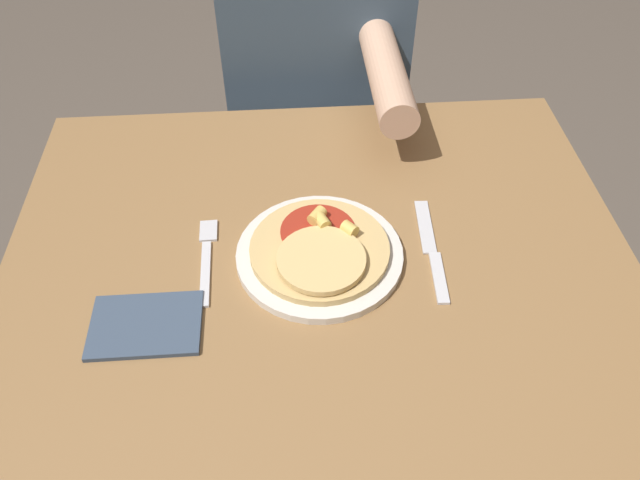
% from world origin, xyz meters
% --- Properties ---
extents(ground_plane, '(8.00, 8.00, 0.00)m').
position_xyz_m(ground_plane, '(0.00, 0.00, 0.00)').
color(ground_plane, brown).
extents(dining_table, '(0.99, 0.86, 0.76)m').
position_xyz_m(dining_table, '(0.00, 0.00, 0.63)').
color(dining_table, olive).
rests_on(dining_table, ground_plane).
extents(plate, '(0.26, 0.26, 0.01)m').
position_xyz_m(plate, '(0.00, 0.02, 0.76)').
color(plate, silver).
rests_on(plate, dining_table).
extents(pizza, '(0.22, 0.22, 0.04)m').
position_xyz_m(pizza, '(0.00, 0.02, 0.78)').
color(pizza, tan).
rests_on(pizza, plate).
extents(fork, '(0.03, 0.18, 0.00)m').
position_xyz_m(fork, '(-0.18, 0.04, 0.76)').
color(fork, silver).
rests_on(fork, dining_table).
extents(knife, '(0.03, 0.22, 0.00)m').
position_xyz_m(knife, '(0.18, 0.02, 0.76)').
color(knife, silver).
rests_on(knife, dining_table).
extents(napkin, '(0.16, 0.11, 0.01)m').
position_xyz_m(napkin, '(-0.25, -0.09, 0.76)').
color(napkin, '#38475B').
rests_on(napkin, dining_table).
extents(person_diner, '(0.39, 0.52, 1.15)m').
position_xyz_m(person_diner, '(0.03, 0.63, 0.68)').
color(person_diner, '#2D2D38').
rests_on(person_diner, ground_plane).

